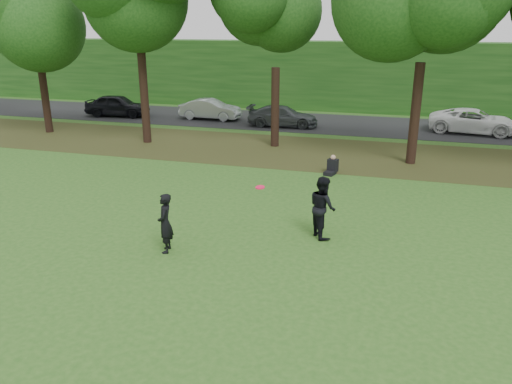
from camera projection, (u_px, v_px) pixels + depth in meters
The scene contains 9 objects.
ground at pixel (257, 269), 13.38m from camera, with size 120.00×120.00×0.00m, color #28551A.
leaf_litter at pixel (328, 154), 25.20m from camera, with size 60.00×7.00×0.01m, color #422D17.
street at pixel (346, 124), 32.48m from camera, with size 70.00×7.00×0.02m, color black.
far_hedge at pixel (357, 76), 37.13m from camera, with size 70.00×3.00×5.00m, color #174112.
player_left at pixel (165, 223), 14.16m from camera, with size 0.64×0.42×1.75m, color black.
player_right at pixel (323, 207), 15.16m from camera, with size 0.93×0.73×1.92m, color black.
parked_cars at pixel (338, 116), 31.48m from camera, with size 36.15×3.71×1.51m.
frisbee at pixel (260, 187), 14.23m from camera, with size 0.38×0.38×0.06m.
seated_person at pixel (332, 167), 21.78m from camera, with size 0.59×0.81×0.83m.
Camera 1 is at (3.33, -11.53, 6.26)m, focal length 35.00 mm.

